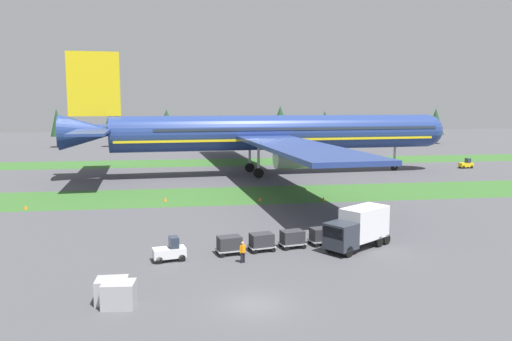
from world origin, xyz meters
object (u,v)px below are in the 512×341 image
Objects in this scene: cargo_dolly_lead at (229,244)px; taxiway_marker_2 at (324,199)px; cargo_dolly_second at (262,241)px; baggage_tug at (170,251)px; uld_container_1 at (119,295)px; taxiway_marker_3 at (165,199)px; ground_crew_marshaller at (345,227)px; taxiway_marker_0 at (260,199)px; cargo_dolly_third at (292,238)px; catering_truck at (358,227)px; cargo_dolly_fourth at (322,235)px; pushback_tractor at (466,164)px; airliner at (265,133)px; taxiway_marker_1 at (26,207)px; uld_container_0 at (112,290)px; ground_crew_loader at (243,251)px.

cargo_dolly_lead reaches higher than taxiway_marker_2.
taxiway_marker_2 is at bearing -40.18° from cargo_dolly_second.
baggage_tug reaches higher than cargo_dolly_second.
uld_container_1 is 34.34m from taxiway_marker_3.
ground_crew_marshaller is 3.72× the size of taxiway_marker_0.
cargo_dolly_second is at bearing 90.00° from cargo_dolly_third.
baggage_tug is 17.08m from ground_crew_marshaller.
cargo_dolly_lead and cargo_dolly_third have the same top height.
cargo_dolly_third is 0.35× the size of catering_truck.
pushback_tractor is at bearing -53.25° from cargo_dolly_fourth.
cargo_dolly_third is 1.00× the size of cargo_dolly_fourth.
baggage_tug is (-15.76, -47.57, -6.70)m from airliner.
pushback_tractor is 5.28× the size of taxiway_marker_1.
uld_container_0 reaches higher than taxiway_marker_0.
cargo_dolly_fourth is 37.08m from taxiway_marker_1.
uld_container_1 is (-8.75, -7.55, -0.14)m from ground_crew_loader.
ground_crew_marshaller reaches higher than cargo_dolly_third.
cargo_dolly_second is at bearing 44.35° from uld_container_1.
airliner reaches higher than pushback_tractor.
ground_crew_loader is at bearing 106.74° from cargo_dolly_fourth.
cargo_dolly_second is 24.07m from taxiway_marker_2.
ground_crew_marshaller reaches higher than taxiway_marker_2.
taxiway_marker_1 is at bearing 114.91° from uld_container_1.
cargo_dolly_third is at bearing -90.00° from cargo_dolly_lead.
uld_container_1 is at bearing 80.92° from ground_crew_marshaller.
taxiway_marker_1 is 0.92× the size of taxiway_marker_3.
airliner is at bearing -17.78° from cargo_dolly_third.
catering_truck is 4.04× the size of ground_crew_loader.
ground_crew_loader is at bearing 35.96° from uld_container_0.
uld_container_0 is 38.36m from taxiway_marker_2.
ground_crew_marshaller is at bearing -175.83° from ground_crew_loader.
cargo_dolly_lead is at bearing -90.00° from baggage_tug.
baggage_tug reaches higher than cargo_dolly_third.
cargo_dolly_fourth is at bearing 32.55° from uld_container_0.
uld_container_1 is at bearing 130.98° from pushback_tractor.
taxiway_marker_2 is (22.37, 31.58, -0.55)m from uld_container_1.
baggage_tug is 1.40× the size of uld_container_0.
taxiway_marker_1 is at bearing 17.72° from ground_crew_marshaller.
cargo_dolly_second is 1.23× the size of uld_container_1.
pushback_tractor reaches higher than ground_crew_marshaller.
cargo_dolly_lead is 8.70m from cargo_dolly_fourth.
catering_truck is at bearing -77.19° from taxiway_marker_0.
taxiway_marker_3 is (1.80, 34.28, -0.53)m from uld_container_1.
pushback_tractor is at bearing -85.79° from ground_crew_marshaller.
taxiway_marker_1 is at bearing -57.50° from airliner.
ground_crew_loader is at bearing 131.66° from pushback_tractor.
uld_container_0 is (-19.78, -9.21, -1.17)m from catering_truck.
cargo_dolly_lead is 1.41× the size of ground_crew_loader.
cargo_dolly_second is 68.92m from pushback_tractor.
cargo_dolly_second is at bearing -69.36° from taxiway_marker_3.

